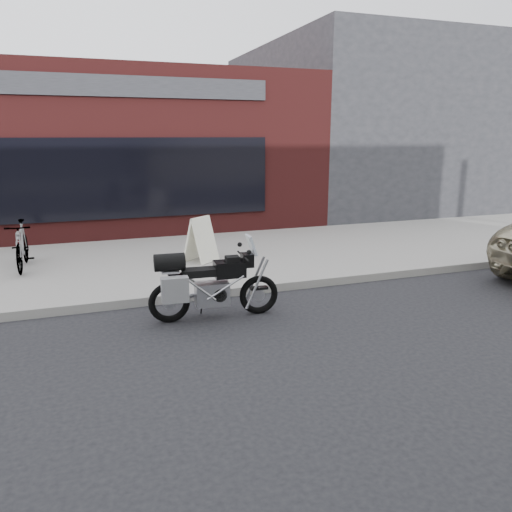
% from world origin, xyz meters
% --- Properties ---
extents(ground, '(120.00, 120.00, 0.00)m').
position_xyz_m(ground, '(0.00, 0.00, 0.00)').
color(ground, black).
rests_on(ground, ground).
extents(near_sidewalk, '(44.00, 6.00, 0.15)m').
position_xyz_m(near_sidewalk, '(0.00, 7.00, 0.07)').
color(near_sidewalk, gray).
rests_on(near_sidewalk, ground).
extents(storefront, '(14.00, 10.07, 4.50)m').
position_xyz_m(storefront, '(-2.00, 13.98, 2.25)').
color(storefront, '#5A1E1D').
rests_on(storefront, ground).
extents(neighbour_building, '(10.00, 10.00, 6.00)m').
position_xyz_m(neighbour_building, '(10.00, 14.00, 3.00)').
color(neighbour_building, '#2C2D32').
rests_on(neighbour_building, ground).
extents(motorcycle, '(2.03, 0.65, 1.28)m').
position_xyz_m(motorcycle, '(-0.15, 3.10, 0.55)').
color(motorcycle, black).
rests_on(motorcycle, ground).
extents(bicycle_rear, '(0.49, 1.62, 0.96)m').
position_xyz_m(bicycle_rear, '(-3.00, 6.66, 0.63)').
color(bicycle_rear, gray).
rests_on(bicycle_rear, near_sidewalk).
extents(sandwich_sign, '(0.80, 0.79, 0.94)m').
position_xyz_m(sandwich_sign, '(0.49, 6.12, 0.62)').
color(sandwich_sign, white).
rests_on(sandwich_sign, near_sidewalk).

